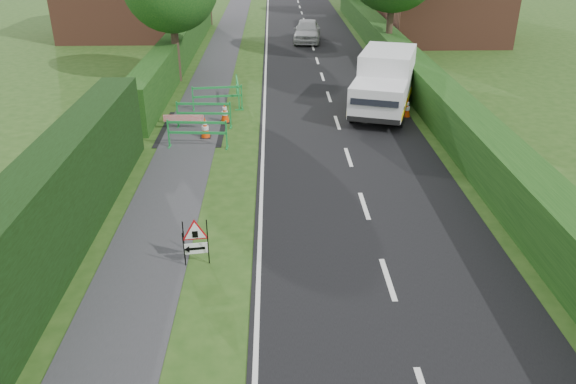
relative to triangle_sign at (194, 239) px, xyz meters
name	(u,v)px	position (x,y,z in m)	size (l,w,h in m)	color
ground	(275,310)	(1.79, -1.70, -0.69)	(120.00, 120.00, 0.00)	#224413
road_surface	(305,22)	(4.29, 33.30, -0.69)	(6.00, 90.00, 0.02)	black
footpath	(233,22)	(-1.21, 33.30, -0.69)	(2.00, 90.00, 0.02)	#2D2D30
hedge_west_near	(26,315)	(-3.21, -1.70, -0.69)	(1.10, 18.00, 2.50)	black
hedge_west_far	(182,62)	(-3.21, 20.30, -0.69)	(1.00, 24.00, 1.80)	#14380F
hedge_east	(413,90)	(8.29, 14.30, -0.69)	(1.20, 50.00, 1.50)	#14380F
triangle_sign	(194,239)	(0.00, 0.00, 0.00)	(0.77, 0.77, 1.00)	black
works_van	(384,81)	(6.31, 11.29, 0.55)	(3.45, 5.49, 2.35)	silver
traffic_cone_0	(407,108)	(7.10, 10.43, -0.30)	(0.38, 0.38, 0.79)	black
traffic_cone_1	(391,97)	(6.79, 11.94, -0.30)	(0.38, 0.38, 0.79)	black
traffic_cone_2	(374,79)	(6.52, 14.81, -0.30)	(0.38, 0.38, 0.79)	black
traffic_cone_3	(205,127)	(-0.65, 8.32, -0.30)	(0.38, 0.38, 0.79)	black
traffic_cone_4	(225,113)	(-0.07, 10.01, -0.30)	(0.38, 0.38, 0.79)	black
ped_barrier_0	(197,131)	(-0.80, 7.34, -0.06)	(2.08, 0.49, 1.00)	#188435
ped_barrier_1	(204,111)	(-0.81, 9.46, -0.06)	(2.07, 0.45, 1.00)	#188435
ped_barrier_2	(217,94)	(-0.49, 11.69, -0.06)	(2.09, 0.59, 1.00)	#188435
ped_barrier_3	(238,89)	(0.31, 12.52, -0.06)	(0.56, 2.08, 1.00)	#188435
redwhite_plank	(184,130)	(-1.54, 9.22, -0.69)	(1.50, 0.04, 0.25)	red
hatchback_car	(307,31)	(4.04, 25.81, -0.01)	(1.62, 4.03, 1.37)	silver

